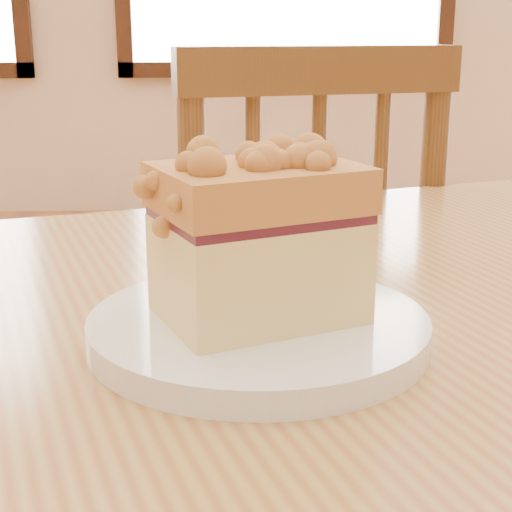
{
  "coord_description": "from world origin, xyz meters",
  "views": [
    {
      "loc": [
        -0.09,
        -0.27,
        0.96
      ],
      "look_at": [
        -0.06,
        0.27,
        0.8
      ],
      "focal_mm": 55.0,
      "sensor_mm": 36.0,
      "label": 1
    }
  ],
  "objects_px": {
    "cafe_table_main": "(320,426)",
    "cafe_chair_main": "(282,334)",
    "cake_slice": "(257,234)",
    "plate": "(258,330)"
  },
  "relations": [
    {
      "from": "cafe_chair_main",
      "to": "cake_slice",
      "type": "height_order",
      "value": "cafe_chair_main"
    },
    {
      "from": "plate",
      "to": "cake_slice",
      "type": "relative_size",
      "value": 1.5
    },
    {
      "from": "cafe_table_main",
      "to": "plate",
      "type": "xyz_separation_m",
      "value": [
        -0.05,
        -0.04,
        0.1
      ]
    },
    {
      "from": "cafe_chair_main",
      "to": "plate",
      "type": "xyz_separation_m",
      "value": [
        -0.08,
        -0.68,
        0.28
      ]
    },
    {
      "from": "cafe_table_main",
      "to": "cake_slice",
      "type": "relative_size",
      "value": 9.26
    },
    {
      "from": "cafe_table_main",
      "to": "plate",
      "type": "distance_m",
      "value": 0.12
    },
    {
      "from": "cafe_table_main",
      "to": "plate",
      "type": "relative_size",
      "value": 6.17
    },
    {
      "from": "cafe_table_main",
      "to": "cafe_chair_main",
      "type": "relative_size",
      "value": 1.55
    },
    {
      "from": "cafe_table_main",
      "to": "plate",
      "type": "bearing_deg",
      "value": -157.87
    },
    {
      "from": "cafe_table_main",
      "to": "cafe_chair_main",
      "type": "height_order",
      "value": "cafe_chair_main"
    }
  ]
}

